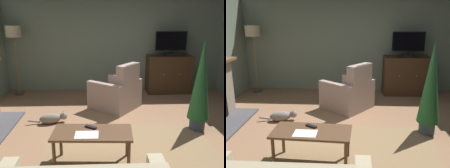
# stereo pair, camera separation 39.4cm
# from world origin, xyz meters

# --- Properties ---
(ground_plane) EXTENTS (6.32, 6.37, 0.04)m
(ground_plane) POSITION_xyz_m (0.00, 0.00, -0.02)
(ground_plane) COLOR #936B4C
(wall_back) EXTENTS (6.32, 0.10, 2.70)m
(wall_back) POSITION_xyz_m (0.00, 2.94, 1.35)
(wall_back) COLOR gray
(wall_back) RESTS_ON ground_plane
(rug_central) EXTENTS (2.55, 1.72, 0.01)m
(rug_central) POSITION_xyz_m (0.05, -0.36, 0.01)
(rug_central) COLOR #8E704C
(rug_central) RESTS_ON ground_plane
(tv_cabinet) EXTENTS (1.14, 0.55, 0.98)m
(tv_cabinet) POSITION_xyz_m (1.40, 2.59, 0.47)
(tv_cabinet) COLOR black
(tv_cabinet) RESTS_ON ground_plane
(television) EXTENTS (0.79, 0.20, 0.62)m
(television) POSITION_xyz_m (1.40, 2.53, 1.31)
(television) COLOR black
(television) RESTS_ON tv_cabinet
(coffee_table) EXTENTS (1.07, 0.55, 0.48)m
(coffee_table) POSITION_xyz_m (-0.50, -0.68, 0.42)
(coffee_table) COLOR brown
(coffee_table) RESTS_ON ground_plane
(tv_remote) EXTENTS (0.17, 0.13, 0.02)m
(tv_remote) POSITION_xyz_m (-0.52, -0.56, 0.49)
(tv_remote) COLOR black
(tv_remote) RESTS_ON coffee_table
(folded_newspaper) EXTENTS (0.30, 0.23, 0.01)m
(folded_newspaper) POSITION_xyz_m (-0.57, -0.77, 0.48)
(folded_newspaper) COLOR silver
(folded_newspaper) RESTS_ON coffee_table
(armchair_in_far_corner) EXTENTS (1.22, 1.22, 1.02)m
(armchair_in_far_corner) POSITION_xyz_m (-0.03, 1.44, 0.32)
(armchair_in_far_corner) COLOR #A3897F
(armchair_in_far_corner) RESTS_ON ground_plane
(potted_plant_on_hearth_side) EXTENTS (0.37, 0.37, 1.58)m
(potted_plant_on_hearth_side) POSITION_xyz_m (1.32, 0.31, 0.84)
(potted_plant_on_hearth_side) COLOR #3D4C5B
(potted_plant_on_hearth_side) RESTS_ON ground_plane
(cat) EXTENTS (0.72, 0.27, 0.21)m
(cat) POSITION_xyz_m (-1.30, 0.69, 0.10)
(cat) COLOR gray
(cat) RESTS_ON ground_plane
(floor_lamp) EXTENTS (0.37, 0.37, 1.73)m
(floor_lamp) POSITION_xyz_m (-2.49, 2.53, 1.47)
(floor_lamp) COLOR #4C4233
(floor_lamp) RESTS_ON ground_plane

